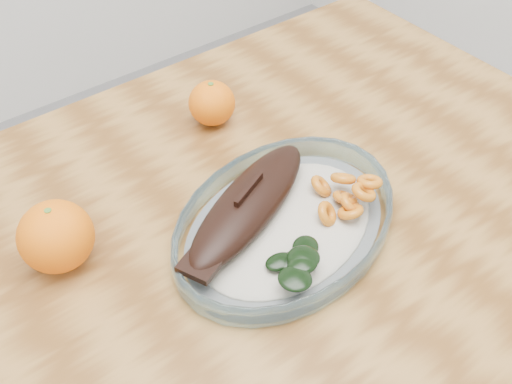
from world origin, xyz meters
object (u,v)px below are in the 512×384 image
(orange_left, at_px, (56,236))
(plated_meal, at_px, (284,220))
(dining_table, at_px, (225,311))
(orange_right, at_px, (212,103))

(orange_left, bearing_deg, plated_meal, -26.36)
(dining_table, distance_m, orange_left, 0.24)
(plated_meal, bearing_deg, orange_right, 62.15)
(orange_right, bearing_deg, dining_table, -122.18)
(dining_table, distance_m, plated_meal, 0.15)
(dining_table, height_order, plated_meal, plated_meal)
(dining_table, relative_size, plated_meal, 1.71)
(dining_table, bearing_deg, orange_left, 142.92)
(dining_table, xyz_separation_m, orange_left, (-0.15, 0.11, 0.14))
(plated_meal, distance_m, orange_right, 0.24)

